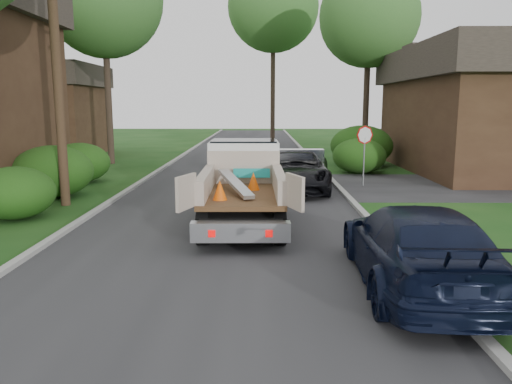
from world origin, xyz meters
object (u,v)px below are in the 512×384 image
at_px(utility_pole, 56,44).
at_px(house_right, 502,108).
at_px(house_left_far, 41,109).
at_px(tree_right_far, 369,17).
at_px(stop_sign, 365,143).
at_px(navy_suv, 416,247).
at_px(black_pickup, 297,170).
at_px(tree_center_far, 273,6).
at_px(flatbed_truck, 243,177).

relative_size(utility_pole, house_right, 0.77).
distance_m(house_left_far, tree_right_far, 21.78).
relative_size(stop_sign, house_right, 0.19).
distance_m(stop_sign, house_left_far, 22.81).
bearing_deg(navy_suv, stop_sign, -94.54).
xyz_separation_m(house_right, black_pickup, (-10.60, -5.87, -2.39)).
height_order(utility_pole, tree_right_far, tree_right_far).
distance_m(utility_pole, tree_right_far, 20.12).
bearing_deg(tree_center_far, navy_suv, -86.83).
bearing_deg(tree_center_far, tree_right_far, -61.19).
distance_m(flatbed_truck, navy_suv, 6.54).
distance_m(house_left_far, navy_suv, 30.08).
relative_size(stop_sign, utility_pole, 0.25).
distance_m(tree_right_far, navy_suv, 24.07).
distance_m(stop_sign, black_pickup, 3.10).
bearing_deg(navy_suv, flatbed_truck, -57.06).
relative_size(flatbed_truck, navy_suv, 1.13).
bearing_deg(black_pickup, tree_center_far, 96.04).
height_order(flatbed_truck, navy_suv, flatbed_truck).
xyz_separation_m(house_left_far, black_pickup, (15.90, -13.87, -2.28)).
bearing_deg(utility_pole, flatbed_truck, -17.35).
bearing_deg(black_pickup, house_left_far, 143.88).
distance_m(black_pickup, navy_suv, 10.72).
height_order(flatbed_truck, black_pickup, flatbed_truck).
xyz_separation_m(utility_pole, flatbed_truck, (5.97, -1.86, -3.96)).
height_order(house_left_far, flatbed_truck, house_left_far).
bearing_deg(navy_suv, house_left_far, -52.37).
bearing_deg(tree_right_far, flatbed_truck, -112.56).
bearing_deg(house_left_far, utility_pole, -64.77).
height_order(stop_sign, tree_center_far, tree_center_far).
bearing_deg(utility_pole, tree_right_far, 49.16).
xyz_separation_m(tree_right_far, tree_center_far, (-5.50, 10.00, 2.50)).
height_order(utility_pole, house_right, utility_pole).
xyz_separation_m(utility_pole, tree_right_far, (12.98, 15.02, 3.31)).
relative_size(utility_pole, navy_suv, 1.91).
bearing_deg(house_right, house_left_far, 163.20).
bearing_deg(stop_sign, tree_right_far, 78.19).
height_order(house_left_far, navy_suv, house_left_far).
height_order(utility_pole, tree_center_far, tree_center_far).
distance_m(house_left_far, flatbed_truck, 23.57).
bearing_deg(tree_center_far, flatbed_truck, -93.22).
bearing_deg(flatbed_truck, tree_right_far, 66.61).
bearing_deg(flatbed_truck, utility_pole, 161.81).
height_order(house_right, tree_right_far, tree_right_far).
relative_size(stop_sign, flatbed_truck, 0.42).
bearing_deg(tree_center_far, stop_sign, -81.34).
xyz_separation_m(tree_right_far, flatbed_truck, (-7.01, -16.88, -7.27)).
relative_size(tree_right_far, navy_suv, 2.19).
bearing_deg(black_pickup, flatbed_truck, -105.91).
bearing_deg(house_right, utility_pole, -153.99).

